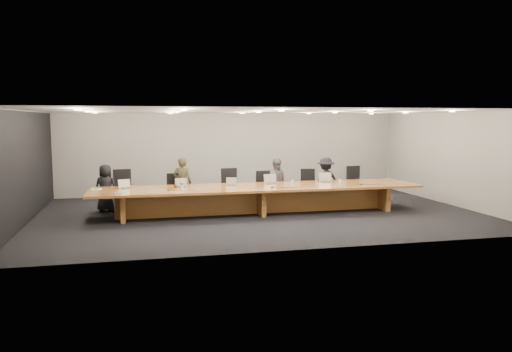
% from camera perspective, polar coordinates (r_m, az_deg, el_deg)
% --- Properties ---
extents(ground, '(12.00, 12.00, 0.00)m').
position_cam_1_polar(ground, '(13.80, 0.29, -4.27)').
color(ground, black).
rests_on(ground, ground).
extents(back_wall, '(12.00, 0.02, 2.80)m').
position_cam_1_polar(back_wall, '(17.51, -2.80, 2.61)').
color(back_wall, '#B5B2A5').
rests_on(back_wall, ground).
extents(left_wall_panel, '(0.08, 7.84, 2.74)m').
position_cam_1_polar(left_wall_panel, '(13.51, -25.00, 0.78)').
color(left_wall_panel, black).
rests_on(left_wall_panel, ground).
extents(conference_table, '(9.00, 1.80, 0.75)m').
position_cam_1_polar(conference_table, '(13.71, 0.29, -2.13)').
color(conference_table, brown).
rests_on(conference_table, ground).
extents(chair_far_left, '(0.68, 0.68, 1.20)m').
position_cam_1_polar(chair_far_left, '(14.52, -14.93, -1.56)').
color(chair_far_left, black).
rests_on(chair_far_left, ground).
extents(chair_left, '(0.53, 0.53, 1.03)m').
position_cam_1_polar(chair_left, '(14.66, -9.27, -1.67)').
color(chair_left, black).
rests_on(chair_left, ground).
extents(chair_mid_left, '(0.63, 0.63, 1.15)m').
position_cam_1_polar(chair_mid_left, '(14.83, -2.86, -1.28)').
color(chair_mid_left, black).
rests_on(chair_mid_left, ground).
extents(chair_mid_right, '(0.57, 0.57, 1.05)m').
position_cam_1_polar(chair_mid_right, '(15.04, 1.06, -1.36)').
color(chair_mid_right, black).
rests_on(chair_mid_right, ground).
extents(chair_right, '(0.63, 0.63, 1.07)m').
position_cam_1_polar(chair_right, '(15.53, 6.04, -1.11)').
color(chair_right, black).
rests_on(chair_right, ground).
extents(chair_far_right, '(0.65, 0.65, 1.13)m').
position_cam_1_polar(chair_far_right, '(16.12, 11.45, -0.82)').
color(chair_far_right, black).
rests_on(chair_far_right, ground).
extents(person_a, '(0.75, 0.60, 1.33)m').
position_cam_1_polar(person_a, '(14.59, -16.80, -1.31)').
color(person_a, black).
rests_on(person_a, ground).
extents(person_b, '(0.61, 0.46, 1.49)m').
position_cam_1_polar(person_b, '(14.61, -8.42, -0.78)').
color(person_b, '#302D1A').
rests_on(person_b, ground).
extents(person_c, '(0.78, 0.67, 1.42)m').
position_cam_1_polar(person_c, '(14.97, 2.26, -0.69)').
color(person_c, '#504F52').
rests_on(person_c, ground).
extents(person_d, '(1.00, 0.70, 1.42)m').
position_cam_1_polar(person_d, '(15.48, 7.97, -0.51)').
color(person_d, black).
rests_on(person_d, ground).
extents(laptop_a, '(0.38, 0.33, 0.25)m').
position_cam_1_polar(laptop_a, '(13.61, -14.67, -0.89)').
color(laptop_a, beige).
rests_on(laptop_a, conference_table).
extents(laptop_b, '(0.32, 0.24, 0.25)m').
position_cam_1_polar(laptop_b, '(13.61, -8.52, -0.76)').
color(laptop_b, '#B8A48C').
rests_on(laptop_b, conference_table).
extents(laptop_c, '(0.32, 0.26, 0.23)m').
position_cam_1_polar(laptop_c, '(13.80, -2.82, -0.64)').
color(laptop_c, tan).
rests_on(laptop_c, conference_table).
extents(laptop_d, '(0.36, 0.27, 0.28)m').
position_cam_1_polar(laptop_d, '(14.18, 1.76, -0.34)').
color(laptop_d, '#B7AC8C').
rests_on(laptop_d, conference_table).
extents(laptop_e, '(0.41, 0.33, 0.29)m').
position_cam_1_polar(laptop_e, '(14.64, 7.99, -0.17)').
color(laptop_e, tan).
rests_on(laptop_e, conference_table).
extents(water_bottle, '(0.09, 0.09, 0.25)m').
position_cam_1_polar(water_bottle, '(13.36, -8.46, -0.89)').
color(water_bottle, silver).
rests_on(water_bottle, conference_table).
extents(amber_mug, '(0.09, 0.09, 0.09)m').
position_cam_1_polar(amber_mug, '(13.48, -9.17, -1.17)').
color(amber_mug, maroon).
rests_on(amber_mug, conference_table).
extents(paper_cup_near, '(0.09, 0.09, 0.10)m').
position_cam_1_polar(paper_cup_near, '(14.33, 4.19, -0.66)').
color(paper_cup_near, silver).
rests_on(paper_cup_near, conference_table).
extents(paper_cup_far, '(0.10, 0.10, 0.09)m').
position_cam_1_polar(paper_cup_far, '(14.64, 9.61, -0.59)').
color(paper_cup_far, white).
rests_on(paper_cup_far, conference_table).
extents(notepad, '(0.32, 0.28, 0.02)m').
position_cam_1_polar(notepad, '(13.70, -17.81, -1.44)').
color(notepad, white).
rests_on(notepad, conference_table).
extents(lime_gadget, '(0.19, 0.15, 0.03)m').
position_cam_1_polar(lime_gadget, '(13.70, -17.83, -1.35)').
color(lime_gadget, '#56BE32').
rests_on(lime_gadget, notepad).
extents(av_box, '(0.21, 0.18, 0.03)m').
position_cam_1_polar(av_box, '(12.74, -15.56, -1.91)').
color(av_box, silver).
rests_on(av_box, conference_table).
extents(mic_left, '(0.12, 0.12, 0.03)m').
position_cam_1_polar(mic_left, '(13.04, -9.93, -1.58)').
color(mic_left, black).
rests_on(mic_left, conference_table).
extents(mic_center, '(0.16, 0.16, 0.03)m').
position_cam_1_polar(mic_center, '(13.38, 1.90, -1.28)').
color(mic_center, black).
rests_on(mic_center, conference_table).
extents(mic_right, '(0.16, 0.16, 0.03)m').
position_cam_1_polar(mic_right, '(14.32, 11.93, -0.91)').
color(mic_right, black).
rests_on(mic_right, conference_table).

